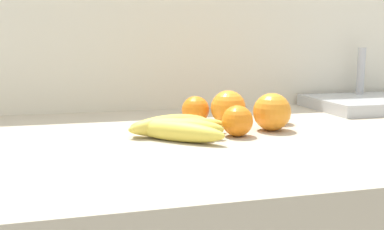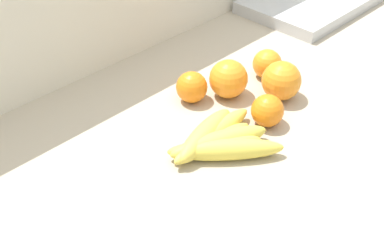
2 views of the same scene
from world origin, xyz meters
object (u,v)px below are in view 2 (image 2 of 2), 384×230
at_px(banana_bunch, 216,141).
at_px(orange_back_right, 281,81).
at_px(orange_far_right, 267,64).
at_px(orange_front, 228,79).
at_px(orange_center, 267,111).
at_px(orange_right, 192,87).
at_px(sink_basin, 311,0).

bearing_deg(banana_bunch, orange_back_right, 5.13).
distance_m(banana_bunch, orange_far_right, 0.28).
distance_m(orange_front, orange_back_right, 0.11).
relative_size(orange_far_right, orange_center, 1.02).
height_order(orange_far_right, orange_center, orange_far_right).
relative_size(orange_front, orange_back_right, 0.99).
height_order(orange_back_right, orange_right, orange_back_right).
bearing_deg(orange_far_right, orange_front, 174.56).
height_order(orange_far_right, orange_front, orange_front).
bearing_deg(banana_bunch, sink_basin, 19.83).
height_order(orange_right, sink_basin, sink_basin).
bearing_deg(sink_basin, banana_bunch, -160.17).
relative_size(orange_back_right, orange_center, 1.29).
relative_size(banana_bunch, orange_front, 2.59).
xyz_separation_m(orange_far_right, orange_front, (-0.12, 0.01, 0.01)).
relative_size(orange_back_right, sink_basin, 0.22).
distance_m(orange_back_right, orange_right, 0.19).
relative_size(orange_right, orange_center, 1.02).
height_order(orange_front, sink_basin, sink_basin).
bearing_deg(orange_center, sink_basin, 25.65).
relative_size(orange_right, sink_basin, 0.17).
relative_size(orange_front, sink_basin, 0.21).
height_order(orange_back_right, orange_center, orange_back_right).
relative_size(orange_front, orange_right, 1.24).
bearing_deg(banana_bunch, orange_center, -7.80).
height_order(banana_bunch, orange_far_right, orange_far_right).
height_order(orange_far_right, orange_back_right, orange_back_right).
bearing_deg(orange_back_right, orange_far_right, 57.39).
bearing_deg(orange_front, orange_center, -100.36).
distance_m(orange_far_right, orange_right, 0.19).
xyz_separation_m(banana_bunch, orange_far_right, (0.27, 0.09, 0.01)).
bearing_deg(sink_basin, orange_far_right, -159.57).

